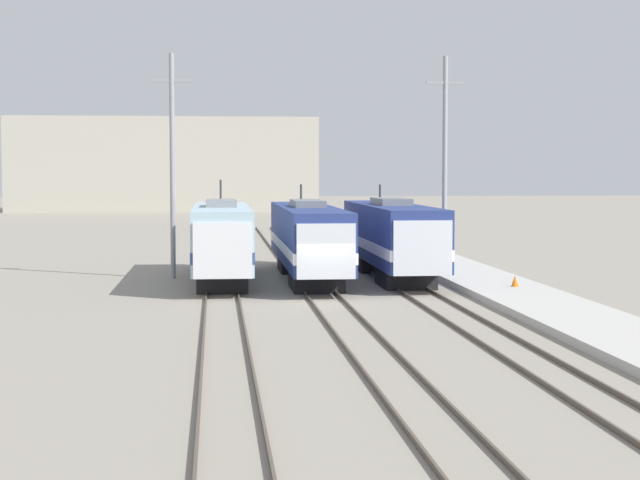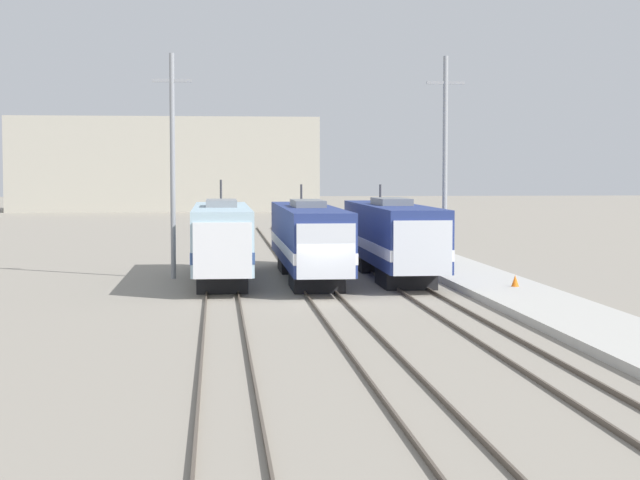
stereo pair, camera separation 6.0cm
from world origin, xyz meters
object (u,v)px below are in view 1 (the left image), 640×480
at_px(catenary_tower_right, 445,162).
at_px(traffic_cone, 515,281).
at_px(locomotive_center, 308,239).
at_px(catenary_tower_left, 172,161).
at_px(locomotive_far_left, 221,240).
at_px(locomotive_far_right, 393,237).

distance_m(catenary_tower_right, traffic_cone, 10.19).
bearing_deg(locomotive_center, traffic_cone, -37.30).
xyz_separation_m(locomotive_center, catenary_tower_left, (-7.00, 1.53, 4.02)).
height_order(locomotive_center, catenary_tower_left, catenary_tower_left).
height_order(locomotive_far_left, locomotive_far_right, locomotive_far_left).
bearing_deg(locomotive_far_left, locomotive_center, 8.42).
bearing_deg(traffic_cone, catenary_tower_right, 100.28).
distance_m(locomotive_far_left, catenary_tower_left, 5.21).
bearing_deg(catenary_tower_left, locomotive_far_right, -5.68).
height_order(locomotive_center, locomotive_far_right, locomotive_center).
distance_m(locomotive_center, traffic_cone, 11.44).
distance_m(locomotive_center, catenary_tower_left, 8.22).
relative_size(locomotive_center, catenary_tower_right, 1.60).
height_order(catenary_tower_right, traffic_cone, catenary_tower_right).
xyz_separation_m(locomotive_far_left, locomotive_center, (4.48, 0.66, -0.02)).
xyz_separation_m(catenary_tower_left, catenary_tower_right, (14.49, 0.00, 0.00)).
relative_size(catenary_tower_right, traffic_cone, 22.16).
bearing_deg(traffic_cone, catenary_tower_left, 152.33).
distance_m(locomotive_far_right, traffic_cone, 8.70).
height_order(locomotive_far_right, catenary_tower_left, catenary_tower_left).
bearing_deg(traffic_cone, locomotive_center, 142.70).
height_order(locomotive_far_right, traffic_cone, locomotive_far_right).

